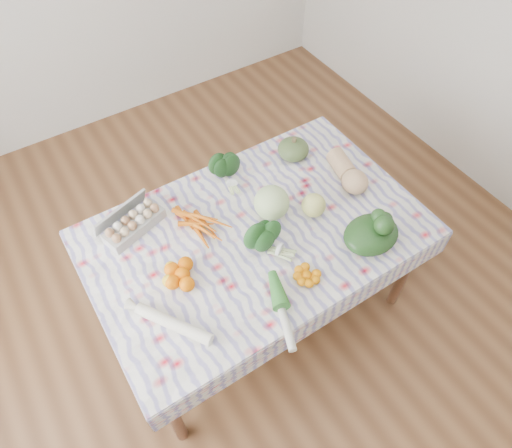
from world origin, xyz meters
The scene contains 16 objects.
ground centered at (0.00, 0.00, 0.00)m, with size 4.50×4.50×0.00m, color brown.
dining_table centered at (0.00, 0.00, 0.68)m, with size 1.60×1.00×0.75m.
tablecloth centered at (0.00, 0.00, 0.76)m, with size 1.66×1.06×0.01m, color silver.
egg_carton centered at (-0.50, 0.33, 0.80)m, with size 0.32×0.13×0.08m, color #A6A6A1.
carrot_bunch centered at (-0.23, 0.18, 0.78)m, with size 0.25×0.22×0.04m, color #D1600D.
kale_bunch centered at (0.06, 0.36, 0.83)m, with size 0.16×0.14×0.14m, color #153814.
kabocha_squash centered at (0.46, 0.34, 0.82)m, with size 0.18×0.18×0.12m, color #42572D.
cabbage centered at (0.13, 0.05, 0.85)m, with size 0.18×0.18×0.18m, color #AFCF84.
butternut_squash centered at (0.61, 0.03, 0.83)m, with size 0.14×0.30×0.14m, color tan.
orange_cluster centered at (-0.43, -0.05, 0.80)m, with size 0.23×0.23×0.08m, color #E86601.
broccoli centered at (-0.01, -0.13, 0.82)m, with size 0.17×0.17×0.12m, color #1C4E1B.
mandarin_cluster centered at (0.05, -0.35, 0.78)m, with size 0.15×0.15×0.05m, color orange.
grapefruit centered at (0.31, -0.06, 0.82)m, with size 0.12×0.12×0.12m, color #CED26A.
spinach_bag centered at (0.43, -0.35, 0.82)m, with size 0.29×0.23×0.13m, color black.
daikon centered at (-0.57, -0.25, 0.79)m, with size 0.05×0.05×0.38m, color white.
leek centered at (-0.15, -0.44, 0.78)m, with size 0.04×0.04×0.36m, color beige.
Camera 1 is at (-0.74, -1.15, 2.58)m, focal length 32.00 mm.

